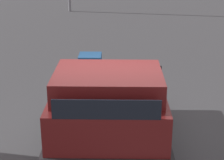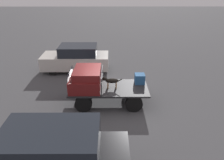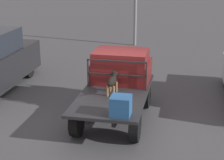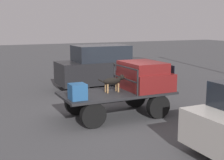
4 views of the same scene
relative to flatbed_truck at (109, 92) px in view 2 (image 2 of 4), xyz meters
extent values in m
plane|color=#474749|center=(0.00, 0.00, -0.62)|extent=(80.00, 80.00, 0.00)
cylinder|color=black|center=(1.19, 0.78, -0.21)|extent=(0.81, 0.24, 0.81)
cylinder|color=black|center=(1.19, -0.78, -0.21)|extent=(0.81, 0.24, 0.81)
cylinder|color=black|center=(-1.19, 0.78, -0.21)|extent=(0.81, 0.24, 0.81)
cylinder|color=black|center=(-1.19, -0.78, -0.21)|extent=(0.81, 0.24, 0.81)
cube|color=black|center=(0.00, 0.33, 0.08)|extent=(3.52, 0.10, 0.18)
cube|color=black|center=(0.00, -0.33, 0.08)|extent=(3.52, 0.10, 0.18)
cube|color=#232326|center=(0.00, 0.00, 0.21)|extent=(3.82, 1.89, 0.08)
cube|color=maroon|center=(1.13, 0.00, 0.56)|extent=(1.47, 1.77, 0.61)
cube|color=maroon|center=(1.02, 0.00, 1.05)|extent=(1.25, 1.62, 0.37)
cube|color=black|center=(1.85, 0.00, 0.99)|extent=(0.02, 1.45, 0.28)
cube|color=#232326|center=(0.32, 0.86, 0.68)|extent=(0.04, 0.04, 0.86)
cube|color=#232326|center=(0.32, -0.86, 0.68)|extent=(0.04, 0.04, 0.86)
cube|color=#232326|center=(0.32, 0.00, 1.09)|extent=(0.04, 1.73, 0.04)
cube|color=#232326|center=(0.32, 0.00, 0.68)|extent=(0.04, 1.73, 0.04)
cylinder|color=#9E7547|center=(0.04, 0.13, 0.40)|extent=(0.06, 0.06, 0.30)
cylinder|color=#9E7547|center=(0.04, -0.05, 0.40)|extent=(0.06, 0.06, 0.30)
cylinder|color=#9E7547|center=(-0.36, 0.13, 0.40)|extent=(0.06, 0.06, 0.30)
cylinder|color=#9E7547|center=(-0.36, -0.05, 0.40)|extent=(0.06, 0.06, 0.30)
ellipsoid|color=black|center=(-0.16, 0.04, 0.63)|extent=(0.65, 0.24, 0.24)
sphere|color=#9E7547|center=(0.02, 0.04, 0.59)|extent=(0.11, 0.11, 0.11)
cylinder|color=black|center=(0.12, 0.04, 0.69)|extent=(0.17, 0.13, 0.16)
sphere|color=black|center=(0.22, 0.04, 0.74)|extent=(0.18, 0.18, 0.18)
cone|color=#9E7547|center=(0.30, 0.04, 0.72)|extent=(0.10, 0.10, 0.10)
cone|color=black|center=(0.21, 0.09, 0.81)|extent=(0.06, 0.08, 0.10)
cone|color=black|center=(0.21, -0.01, 0.81)|extent=(0.06, 0.08, 0.10)
cylinder|color=black|center=(-0.53, 0.04, 0.65)|extent=(0.27, 0.04, 0.18)
cube|color=#235184|center=(-1.57, -0.47, 0.50)|extent=(0.49, 0.49, 0.49)
cylinder|color=black|center=(3.64, -3.47, -0.32)|extent=(0.60, 0.20, 0.60)
cylinder|color=black|center=(3.64, -5.01, -0.32)|extent=(0.60, 0.20, 0.60)
cylinder|color=black|center=(0.91, -3.47, -0.32)|extent=(0.60, 0.20, 0.60)
cylinder|color=black|center=(0.91, -5.01, -0.32)|extent=(0.60, 0.20, 0.60)
cube|color=beige|center=(2.27, -4.24, 0.07)|extent=(4.39, 1.82, 0.87)
cube|color=#1E232B|center=(2.05, -4.24, 0.82)|extent=(2.42, 1.64, 0.63)
cylinder|color=black|center=(3.29, 4.11, -0.32)|extent=(0.60, 0.20, 0.60)
cylinder|color=black|center=(0.28, 4.11, -0.32)|extent=(0.60, 0.20, 0.60)
cube|color=#1E232B|center=(1.55, 4.91, 1.11)|extent=(2.67, 1.69, 0.78)
camera|label=1|loc=(6.32, 0.16, 3.05)|focal=60.00mm
camera|label=2|loc=(-0.11, 9.55, 5.17)|focal=35.00mm
camera|label=3|loc=(-9.90, -1.97, 3.98)|focal=60.00mm
camera|label=4|loc=(-4.61, -9.35, 2.55)|focal=50.00mm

